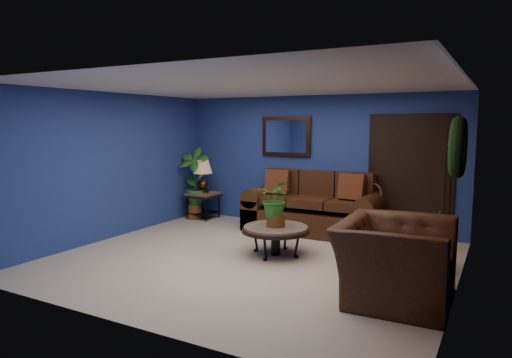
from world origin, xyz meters
The scene contains 18 objects.
floor centered at (0.00, 0.00, 0.00)m, with size 5.50×5.50×0.00m, color beige.
wall_back centered at (0.00, 2.50, 1.25)m, with size 5.50×0.04×2.50m, color navy.
wall_left centered at (-2.75, 0.00, 1.25)m, with size 0.04×5.00×2.50m, color navy.
wall_right_brick centered at (2.75, 0.00, 1.25)m, with size 0.04×5.00×2.50m, color maroon.
ceiling centered at (0.00, 0.00, 2.50)m, with size 5.50×5.00×0.02m, color white.
crown_molding centered at (2.72, 0.00, 2.43)m, with size 0.03×5.00×0.14m, color white.
wall_mirror centered at (-0.60, 2.46, 1.72)m, with size 1.02×0.06×0.77m, color #442414.
closet_door centered at (1.75, 2.47, 1.05)m, with size 1.44×0.06×2.18m, color black.
wreath centered at (2.69, 0.05, 1.70)m, with size 0.72×0.72×0.16m, color black.
sofa centered at (0.16, 2.09, 0.36)m, with size 2.46×1.06×1.10m.
coffee_table centered at (0.21, 0.38, 0.38)m, with size 1.02×1.02×0.44m.
end_table centered at (-2.30, 2.05, 0.42)m, with size 0.60×0.60×0.55m.
table_lamp centered at (-2.30, 2.05, 0.97)m, with size 0.39×0.39×0.65m.
side_chair centered at (1.14, 2.12, 0.54)m, with size 0.49×0.49×0.96m.
armchair centered at (2.15, -0.54, 0.45)m, with size 1.37×1.20×0.89m, color #402412.
coffee_plant centered at (0.21, 0.38, 0.83)m, with size 0.56×0.49×0.71m.
floor_plant centered at (2.35, 0.82, 0.43)m, with size 0.38×0.30×0.83m.
tall_plant centered at (-2.45, 1.95, 0.81)m, with size 0.71×0.53×1.49m.
Camera 1 is at (3.16, -5.65, 1.98)m, focal length 32.00 mm.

